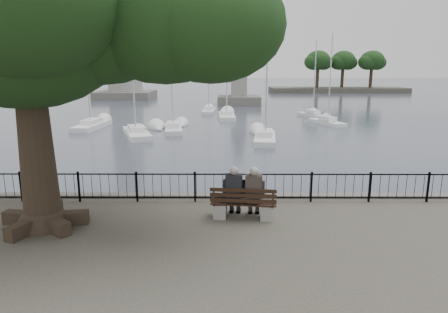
{
  "coord_description": "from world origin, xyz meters",
  "views": [
    {
      "loc": [
        0.06,
        -10.63,
        4.55
      ],
      "look_at": [
        0.0,
        2.5,
        1.6
      ],
      "focal_mm": 32.0,
      "sensor_mm": 36.0,
      "label": 1
    }
  ],
  "objects_px": {
    "person_left": "(234,193)",
    "lion_monument": "(239,89)",
    "lighthouse": "(122,26)",
    "tree": "(57,9)",
    "person_right": "(254,194)",
    "bench": "(243,207)"
  },
  "relations": [
    {
      "from": "person_left",
      "to": "lion_monument",
      "type": "xyz_separation_m",
      "value": [
        1.68,
        48.87,
        0.58
      ]
    },
    {
      "from": "tree",
      "to": "lion_monument",
      "type": "relative_size",
      "value": 1.22
    },
    {
      "from": "person_right",
      "to": "lighthouse",
      "type": "height_order",
      "value": "lighthouse"
    },
    {
      "from": "person_right",
      "to": "tree",
      "type": "xyz_separation_m",
      "value": [
        -5.32,
        -0.55,
        5.28
      ]
    },
    {
      "from": "person_left",
      "to": "tree",
      "type": "relative_size",
      "value": 0.15
    },
    {
      "from": "person_left",
      "to": "lighthouse",
      "type": "relative_size",
      "value": 0.06
    },
    {
      "from": "lighthouse",
      "to": "lion_monument",
      "type": "xyz_separation_m",
      "value": [
        20.0,
        -12.07,
        -10.2
      ]
    },
    {
      "from": "bench",
      "to": "person_left",
      "type": "relative_size",
      "value": 1.22
    },
    {
      "from": "lighthouse",
      "to": "person_right",
      "type": "bearing_deg",
      "value": -72.77
    },
    {
      "from": "lion_monument",
      "to": "person_left",
      "type": "bearing_deg",
      "value": -91.97
    },
    {
      "from": "tree",
      "to": "person_left",
      "type": "bearing_deg",
      "value": 7.38
    },
    {
      "from": "person_left",
      "to": "person_right",
      "type": "distance_m",
      "value": 0.6
    },
    {
      "from": "tree",
      "to": "person_right",
      "type": "bearing_deg",
      "value": 5.92
    },
    {
      "from": "bench",
      "to": "person_right",
      "type": "distance_m",
      "value": 0.52
    },
    {
      "from": "tree",
      "to": "lion_monument",
      "type": "bearing_deg",
      "value": 82.63
    },
    {
      "from": "lighthouse",
      "to": "lion_monument",
      "type": "distance_m",
      "value": 25.49
    },
    {
      "from": "bench",
      "to": "person_right",
      "type": "relative_size",
      "value": 1.22
    },
    {
      "from": "tree",
      "to": "lion_monument",
      "type": "xyz_separation_m",
      "value": [
        6.4,
        49.48,
        -4.7
      ]
    },
    {
      "from": "person_right",
      "to": "tree",
      "type": "height_order",
      "value": "tree"
    },
    {
      "from": "person_right",
      "to": "tree",
      "type": "bearing_deg",
      "value": -174.08
    },
    {
      "from": "person_left",
      "to": "lighthouse",
      "type": "xyz_separation_m",
      "value": [
        -18.32,
        60.94,
        10.78
      ]
    },
    {
      "from": "person_right",
      "to": "person_left",
      "type": "bearing_deg",
      "value": 174.24
    }
  ]
}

